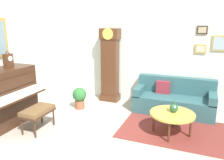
{
  "coord_description": "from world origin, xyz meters",
  "views": [
    {
      "loc": [
        1.6,
        -3.58,
        2.2
      ],
      "look_at": [
        -0.27,
        1.11,
        0.89
      ],
      "focal_mm": 36.37,
      "sensor_mm": 36.0,
      "label": 1
    }
  ],
  "objects_px": {
    "mantel_clock": "(8,60)",
    "green_jug": "(174,108)",
    "piano": "(4,98)",
    "coffee_table": "(172,114)",
    "potted_plant": "(80,97)",
    "piano_bench": "(38,112)",
    "grandfather_clock": "(110,67)",
    "couch": "(174,100)"
  },
  "relations": [
    {
      "from": "green_jug",
      "to": "potted_plant",
      "type": "distance_m",
      "value": 2.47
    },
    {
      "from": "mantel_clock",
      "to": "green_jug",
      "type": "distance_m",
      "value": 3.59
    },
    {
      "from": "couch",
      "to": "coffee_table",
      "type": "distance_m",
      "value": 1.22
    },
    {
      "from": "green_jug",
      "to": "mantel_clock",
      "type": "bearing_deg",
      "value": -167.78
    },
    {
      "from": "piano_bench",
      "to": "piano",
      "type": "bearing_deg",
      "value": -174.87
    },
    {
      "from": "piano_bench",
      "to": "grandfather_clock",
      "type": "distance_m",
      "value": 2.43
    },
    {
      "from": "coffee_table",
      "to": "mantel_clock",
      "type": "xyz_separation_m",
      "value": [
        -3.39,
        -0.68,
        0.99
      ]
    },
    {
      "from": "grandfather_clock",
      "to": "piano",
      "type": "bearing_deg",
      "value": -122.5
    },
    {
      "from": "grandfather_clock",
      "to": "mantel_clock",
      "type": "xyz_separation_m",
      "value": [
        -1.48,
        -2.11,
        0.44
      ]
    },
    {
      "from": "potted_plant",
      "to": "couch",
      "type": "bearing_deg",
      "value": 16.54
    },
    {
      "from": "couch",
      "to": "piano",
      "type": "bearing_deg",
      "value": -147.13
    },
    {
      "from": "mantel_clock",
      "to": "piano_bench",
      "type": "bearing_deg",
      "value": -11.14
    },
    {
      "from": "grandfather_clock",
      "to": "couch",
      "type": "xyz_separation_m",
      "value": [
        1.8,
        -0.21,
        -0.65
      ]
    },
    {
      "from": "piano",
      "to": "coffee_table",
      "type": "xyz_separation_m",
      "value": [
        3.4,
        0.91,
        -0.2
      ]
    },
    {
      "from": "couch",
      "to": "mantel_clock",
      "type": "distance_m",
      "value": 3.95
    },
    {
      "from": "piano",
      "to": "couch",
      "type": "height_order",
      "value": "piano"
    },
    {
      "from": "couch",
      "to": "mantel_clock",
      "type": "xyz_separation_m",
      "value": [
        -3.28,
        -1.89,
        1.09
      ]
    },
    {
      "from": "mantel_clock",
      "to": "green_jug",
      "type": "xyz_separation_m",
      "value": [
        3.41,
        0.74,
        -0.87
      ]
    },
    {
      "from": "couch",
      "to": "coffee_table",
      "type": "height_order",
      "value": "couch"
    },
    {
      "from": "coffee_table",
      "to": "mantel_clock",
      "type": "height_order",
      "value": "mantel_clock"
    },
    {
      "from": "green_jug",
      "to": "potted_plant",
      "type": "bearing_deg",
      "value": 168.8
    },
    {
      "from": "grandfather_clock",
      "to": "coffee_table",
      "type": "relative_size",
      "value": 2.31
    },
    {
      "from": "piano",
      "to": "coffee_table",
      "type": "height_order",
      "value": "piano"
    },
    {
      "from": "piano_bench",
      "to": "grandfather_clock",
      "type": "relative_size",
      "value": 0.34
    },
    {
      "from": "mantel_clock",
      "to": "potted_plant",
      "type": "bearing_deg",
      "value": 50.64
    },
    {
      "from": "coffee_table",
      "to": "green_jug",
      "type": "distance_m",
      "value": 0.13
    },
    {
      "from": "piano",
      "to": "piano_bench",
      "type": "bearing_deg",
      "value": 5.13
    },
    {
      "from": "mantel_clock",
      "to": "grandfather_clock",
      "type": "bearing_deg",
      "value": 54.81
    },
    {
      "from": "grandfather_clock",
      "to": "coffee_table",
      "type": "distance_m",
      "value": 2.44
    },
    {
      "from": "piano",
      "to": "couch",
      "type": "relative_size",
      "value": 0.76
    },
    {
      "from": "green_jug",
      "to": "potted_plant",
      "type": "height_order",
      "value": "green_jug"
    },
    {
      "from": "piano",
      "to": "piano_bench",
      "type": "height_order",
      "value": "piano"
    },
    {
      "from": "green_jug",
      "to": "piano",
      "type": "bearing_deg",
      "value": -164.17
    },
    {
      "from": "piano_bench",
      "to": "coffee_table",
      "type": "relative_size",
      "value": 0.8
    },
    {
      "from": "coffee_table",
      "to": "grandfather_clock",
      "type": "bearing_deg",
      "value": 143.32
    },
    {
      "from": "grandfather_clock",
      "to": "green_jug",
      "type": "distance_m",
      "value": 2.4
    },
    {
      "from": "piano_bench",
      "to": "grandfather_clock",
      "type": "bearing_deg",
      "value": 73.15
    },
    {
      "from": "mantel_clock",
      "to": "green_jug",
      "type": "bearing_deg",
      "value": 12.22
    },
    {
      "from": "piano",
      "to": "mantel_clock",
      "type": "distance_m",
      "value": 0.82
    },
    {
      "from": "grandfather_clock",
      "to": "mantel_clock",
      "type": "height_order",
      "value": "grandfather_clock"
    },
    {
      "from": "piano",
      "to": "green_jug",
      "type": "distance_m",
      "value": 3.55
    },
    {
      "from": "piano_bench",
      "to": "mantel_clock",
      "type": "distance_m",
      "value": 1.29
    }
  ]
}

